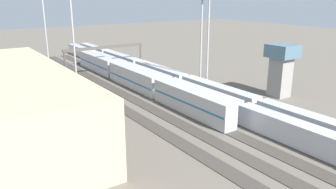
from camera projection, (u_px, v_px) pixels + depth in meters
name	position (u px, v px, depth m)	size (l,w,h in m)	color
ground_plane	(157.00, 99.00, 78.10)	(400.00, 400.00, 0.00)	#60594F
track_bed_0	(191.00, 92.00, 83.44)	(140.00, 2.80, 0.12)	#3D3833
track_bed_1	(175.00, 95.00, 80.76)	(140.00, 2.80, 0.12)	#4C443D
track_bed_2	(157.00, 98.00, 78.09)	(140.00, 2.80, 0.12)	#3D3833
track_bed_3	(138.00, 102.00, 75.41)	(140.00, 2.80, 0.12)	#3D3833
track_bed_4	(118.00, 106.00, 72.73)	(140.00, 2.80, 0.12)	#3D3833
train_on_track_0	(180.00, 80.00, 86.51)	(139.00, 3.06, 4.40)	#1E6B9E
train_on_track_1	(166.00, 83.00, 83.29)	(139.00, 3.00, 4.40)	#285193
train_on_track_2	(134.00, 78.00, 86.38)	(71.40, 3.06, 5.00)	#B7BABF
light_mast_0	(209.00, 10.00, 76.97)	(2.80, 0.70, 31.96)	#9EA0A5
light_mast_1	(44.00, 18.00, 97.61)	(2.80, 0.70, 26.12)	#9EA0A5
light_mast_2	(201.00, 30.00, 80.88)	(2.80, 0.70, 23.40)	#9EA0A5
light_mast_3	(72.00, 15.00, 80.75)	(2.80, 0.70, 29.67)	#9EA0A5
signal_gantry	(105.00, 51.00, 99.10)	(0.70, 25.00, 8.80)	#4C4742
maintenance_shed	(12.00, 102.00, 56.96)	(50.43, 17.59, 11.27)	tan
control_tower	(281.00, 66.00, 77.87)	(6.00, 6.00, 12.41)	gray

